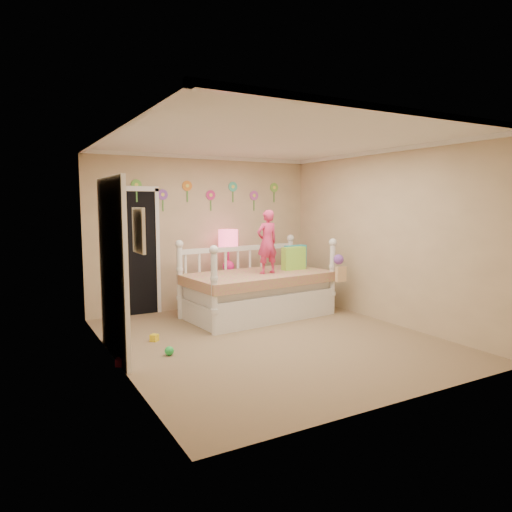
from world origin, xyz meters
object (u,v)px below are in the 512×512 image
daybed (258,277)px  child (267,242)px  table_lamp (228,244)px  nightstand (229,290)px

daybed → child: child is taller
daybed → child: 0.59m
child → table_lamp: child is taller
table_lamp → daybed: bearing=-76.7°
daybed → nightstand: size_ratio=3.68×
child → daybed: bearing=-60.0°
daybed → child: size_ratio=2.33×
daybed → nightstand: 0.80m
nightstand → child: bearing=-71.2°
child → table_lamp: size_ratio=1.37×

